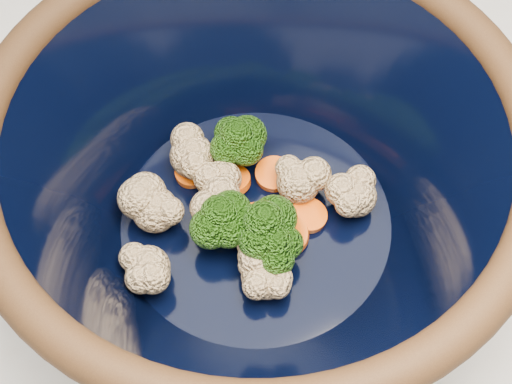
# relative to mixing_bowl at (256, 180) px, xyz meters

# --- Properties ---
(mixing_bowl) EXTENTS (0.44, 0.44, 0.16)m
(mixing_bowl) POSITION_rel_mixing_bowl_xyz_m (0.00, 0.00, 0.00)
(mixing_bowl) COLOR black
(mixing_bowl) RESTS_ON counter
(vegetable_pile) EXTENTS (0.19, 0.15, 0.06)m
(vegetable_pile) POSITION_rel_mixing_bowl_xyz_m (-0.01, 0.00, -0.03)
(vegetable_pile) COLOR #608442
(vegetable_pile) RESTS_ON mixing_bowl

